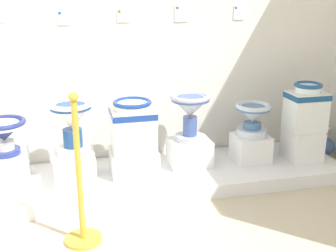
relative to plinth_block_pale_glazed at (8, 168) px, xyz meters
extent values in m
cube|color=silver|center=(1.32, 0.41, 1.23)|extent=(3.96, 0.06, 2.95)
cube|color=white|center=(1.32, -0.06, -0.19)|extent=(3.22, 0.83, 0.12)
cube|color=white|center=(0.00, 0.00, 0.00)|extent=(0.32, 0.37, 0.25)
cylinder|color=navy|center=(0.00, 0.00, 0.15)|extent=(0.24, 0.24, 0.04)
cylinder|color=white|center=(0.00, 0.00, 0.21)|extent=(0.15, 0.15, 0.07)
cone|color=navy|center=(0.00, 0.00, 0.32)|extent=(0.35, 0.35, 0.15)
cylinder|color=white|center=(0.00, 0.00, 0.37)|extent=(0.35, 0.35, 0.03)
torus|color=navy|center=(0.00, 0.00, 0.39)|extent=(0.37, 0.37, 0.04)
cylinder|color=white|center=(0.00, 0.00, 0.39)|extent=(0.25, 0.25, 0.01)
cube|color=white|center=(0.54, -0.07, -0.01)|extent=(0.33, 0.39, 0.23)
cylinder|color=white|center=(0.54, -0.07, 0.14)|extent=(0.27, 0.27, 0.06)
cylinder|color=navy|center=(0.54, -0.07, 0.25)|extent=(0.16, 0.16, 0.15)
cone|color=white|center=(0.54, -0.07, 0.43)|extent=(0.33, 0.33, 0.21)
cylinder|color=navy|center=(0.54, -0.07, 0.51)|extent=(0.33, 0.33, 0.03)
torus|color=white|center=(0.54, -0.07, 0.53)|extent=(0.35, 0.35, 0.04)
cylinder|color=navy|center=(0.54, -0.07, 0.52)|extent=(0.23, 0.23, 0.01)
cube|color=white|center=(1.04, -0.05, -0.02)|extent=(0.40, 0.33, 0.21)
cube|color=white|center=(1.04, -0.05, 0.27)|extent=(0.36, 0.32, 0.36)
cube|color=navy|center=(1.04, -0.05, 0.41)|extent=(0.37, 0.33, 0.05)
cylinder|color=white|center=(1.04, -0.05, 0.48)|extent=(0.30, 0.30, 0.06)
torus|color=navy|center=(1.04, -0.05, 0.51)|extent=(0.32, 0.32, 0.04)
cube|color=white|center=(1.56, 0.01, -0.01)|extent=(0.37, 0.30, 0.24)
cylinder|color=#B3BACC|center=(1.56, 0.01, 0.13)|extent=(0.26, 0.26, 0.05)
cylinder|color=#3F5798|center=(1.56, 0.01, 0.24)|extent=(0.13, 0.13, 0.17)
cone|color=#B3BACC|center=(1.56, 0.01, 0.42)|extent=(0.34, 0.34, 0.18)
cylinder|color=#3F5798|center=(1.56, 0.01, 0.49)|extent=(0.33, 0.33, 0.03)
torus|color=#B3BACC|center=(1.56, 0.01, 0.51)|extent=(0.35, 0.35, 0.04)
cylinder|color=#3F5798|center=(1.56, 0.01, 0.50)|extent=(0.24, 0.24, 0.01)
cube|color=white|center=(2.14, -0.03, 0.00)|extent=(0.31, 0.30, 0.25)
cylinder|color=silver|center=(2.14, -0.03, 0.15)|extent=(0.28, 0.28, 0.07)
cylinder|color=#416895|center=(2.14, -0.03, 0.22)|extent=(0.16, 0.16, 0.06)
cone|color=silver|center=(2.14, -0.03, 0.32)|extent=(0.30, 0.30, 0.15)
cylinder|color=#416895|center=(2.14, -0.03, 0.38)|extent=(0.30, 0.30, 0.03)
torus|color=silver|center=(2.14, -0.03, 0.40)|extent=(0.32, 0.32, 0.04)
cylinder|color=#416895|center=(2.14, -0.03, 0.39)|extent=(0.21, 0.21, 0.01)
cube|color=white|center=(2.63, -0.10, 0.01)|extent=(0.29, 0.31, 0.28)
cube|color=white|center=(2.63, -0.10, 0.33)|extent=(0.33, 0.26, 0.36)
cube|color=navy|center=(2.63, -0.10, 0.48)|extent=(0.34, 0.26, 0.05)
cylinder|color=white|center=(2.63, -0.10, 0.55)|extent=(0.23, 0.23, 0.07)
torus|color=navy|center=(2.63, -0.10, 0.58)|extent=(0.25, 0.25, 0.04)
cube|color=white|center=(0.54, 0.37, 1.17)|extent=(0.11, 0.01, 0.12)
cube|color=#386BAD|center=(0.51, 0.37, 1.21)|extent=(0.02, 0.01, 0.02)
cube|color=white|center=(1.05, 0.37, 1.18)|extent=(0.12, 0.01, 0.11)
cube|color=#5B9E4C|center=(1.01, 0.37, 1.22)|extent=(0.02, 0.01, 0.02)
cube|color=white|center=(1.57, 0.37, 1.20)|extent=(0.13, 0.01, 0.15)
cube|color=slate|center=(1.53, 0.37, 1.24)|extent=(0.02, 0.01, 0.02)
cube|color=white|center=(2.13, 0.37, 1.20)|extent=(0.10, 0.01, 0.13)
cube|color=#386BAD|center=(2.10, 0.37, 1.24)|extent=(0.02, 0.01, 0.02)
cylinder|color=white|center=(3.00, 0.13, -0.23)|extent=(0.15, 0.15, 0.03)
ellipsoid|color=#355180|center=(3.00, 0.13, -0.12)|extent=(0.27, 0.27, 0.19)
cylinder|color=#355180|center=(3.00, 0.13, 0.02)|extent=(0.09, 0.09, 0.10)
torus|color=white|center=(3.00, 0.13, 0.08)|extent=(0.13, 0.13, 0.02)
cylinder|color=gold|center=(0.55, -0.82, -0.24)|extent=(0.25, 0.25, 0.02)
cylinder|color=gold|center=(0.55, -0.82, 0.26)|extent=(0.04, 0.04, 0.96)
sphere|color=gold|center=(0.55, -0.82, 0.77)|extent=(0.06, 0.06, 0.06)
camera|label=1|loc=(0.52, -3.40, 1.39)|focal=44.98mm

